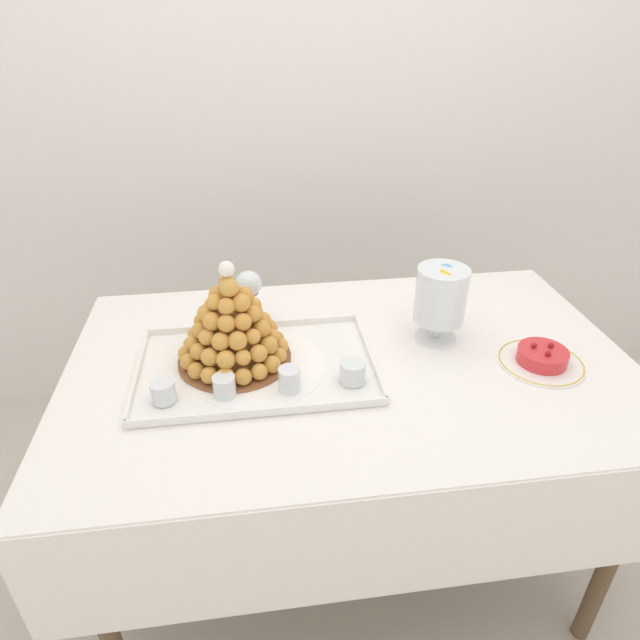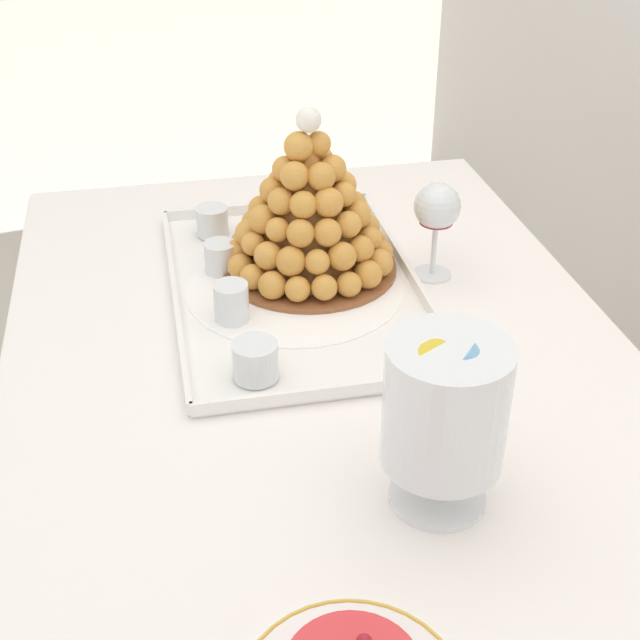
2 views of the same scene
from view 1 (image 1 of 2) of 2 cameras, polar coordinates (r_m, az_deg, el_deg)
name	(u,v)px [view 1 (image 1 of 2)]	position (r m, az deg, el deg)	size (l,w,h in m)	color
ground_plane	(344,553)	(1.87, 2.57, -23.37)	(12.00, 12.00, 0.00)	beige
backdrop_wall	(303,86)	(2.11, -1.83, 23.52)	(4.80, 0.10, 2.50)	silver
buffet_table	(350,391)	(1.40, 3.18, -7.49)	(1.39, 0.86, 0.75)	brown
serving_tray	(257,367)	(1.31, -6.68, -4.91)	(0.56, 0.37, 0.02)	white
croquembouche	(232,325)	(1.28, -9.30, -0.50)	(0.27, 0.27, 0.26)	brown
dessert_cup_left	(163,392)	(1.23, -16.24, -7.34)	(0.05, 0.05, 0.05)	silver
dessert_cup_mid_left	(224,387)	(1.21, -10.08, -6.99)	(0.05, 0.05, 0.05)	silver
dessert_cup_centre	(290,380)	(1.21, -3.22, -6.39)	(0.05, 0.05, 0.06)	silver
dessert_cup_mid_right	(353,372)	(1.24, 3.46, -5.56)	(0.06, 0.06, 0.05)	silver
macaron_goblet	(441,296)	(1.39, 12.64, 2.50)	(0.13, 0.13, 0.21)	white
fruit_tart_plate	(542,359)	(1.42, 22.39, -3.80)	(0.21, 0.21, 0.05)	white
wine_glass	(249,286)	(1.45, -7.55, 3.58)	(0.07, 0.07, 0.15)	silver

